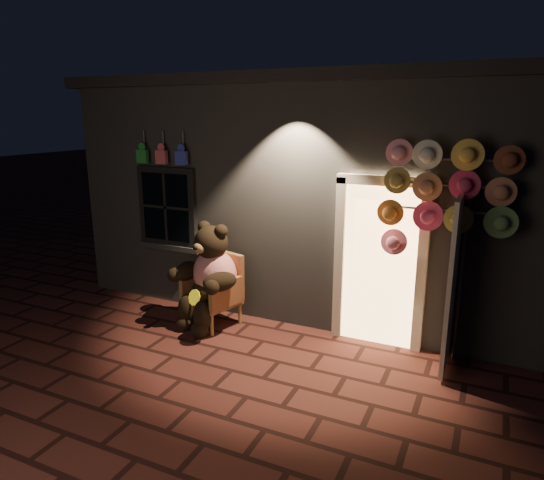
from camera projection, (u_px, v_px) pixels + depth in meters
The scene contains 5 objects.
ground at pixel (232, 370), 5.67m from camera, with size 60.00×60.00×0.00m, color #4F241E.
shop_building at pixel (339, 181), 8.74m from camera, with size 7.30×5.95×3.51m.
wicker_armchair at pixel (216, 289), 6.87m from camera, with size 0.83×0.79×1.01m.
teddy_bear at pixel (210, 277), 6.72m from camera, with size 1.05×0.96×1.51m.
hat_rack at pixel (442, 192), 5.44m from camera, with size 1.49×0.22×2.63m.
Camera 1 is at (2.58, -4.43, 2.90)m, focal length 32.00 mm.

